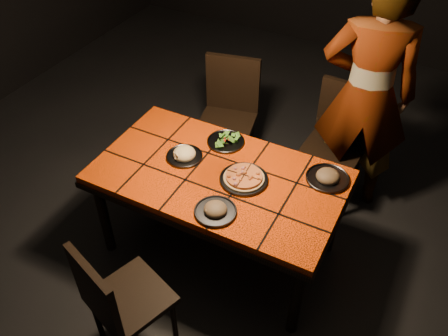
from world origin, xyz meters
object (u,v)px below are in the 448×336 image
at_px(chair_near, 116,299).
at_px(plate_pizza, 244,178).
at_px(chair_far_left, 229,109).
at_px(chair_far_right, 338,136).
at_px(diner, 366,95).
at_px(plate_pasta, 184,155).
at_px(dining_table, 219,182).

bearing_deg(chair_near, plate_pizza, -88.27).
distance_m(chair_far_left, chair_far_right, 0.91).
xyz_separation_m(diner, plate_pasta, (-0.93, -0.98, -0.18)).
xyz_separation_m(dining_table, chair_near, (-0.14, -0.95, -0.15)).
xyz_separation_m(dining_table, plate_pasta, (-0.28, 0.04, 0.10)).
bearing_deg(plate_pizza, dining_table, -173.57).
height_order(chair_near, diner, diner).
bearing_deg(plate_pizza, chair_far_left, 121.93).
xyz_separation_m(plate_pizza, plate_pasta, (-0.45, 0.02, 0.00)).
height_order(chair_far_right, plate_pizza, chair_far_right).
relative_size(chair_near, plate_pasta, 3.70).
relative_size(chair_near, chair_far_right, 0.93).
distance_m(chair_far_right, plate_pizza, 1.05).
height_order(diner, plate_pizza, diner).
distance_m(dining_table, plate_pasta, 0.30).
bearing_deg(plate_pasta, chair_far_left, 97.25).
bearing_deg(plate_pasta, chair_near, -81.95).
bearing_deg(diner, plate_pasta, 33.18).
xyz_separation_m(dining_table, diner, (0.65, 1.02, 0.28)).
bearing_deg(plate_pizza, chair_far_right, 70.54).
relative_size(dining_table, plate_pizza, 5.19).
xyz_separation_m(chair_far_left, plate_pasta, (0.11, -0.88, 0.20)).
xyz_separation_m(chair_far_right, plate_pasta, (-0.79, -0.95, 0.21)).
height_order(dining_table, diner, diner).
distance_m(chair_far_left, plate_pasta, 0.91).
distance_m(chair_near, diner, 2.17).
bearing_deg(diner, plate_pizza, 51.04).
height_order(dining_table, plate_pizza, plate_pizza).
height_order(chair_far_left, chair_far_right, chair_far_left).
bearing_deg(plate_pasta, dining_table, -7.96).
xyz_separation_m(diner, plate_pizza, (-0.48, -1.00, -0.19)).
bearing_deg(dining_table, chair_far_right, 62.54).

